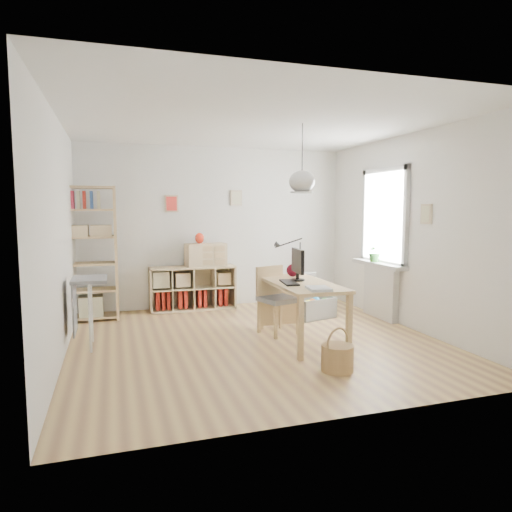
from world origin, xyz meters
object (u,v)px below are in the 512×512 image
object	(u,v)px
storage_chest	(310,303)
cube_shelf	(191,291)
tall_bookshelf	(89,248)
drawer_chest	(206,255)
chair	(276,295)
monitor	(298,263)
desk	(301,290)

from	to	relation	value
storage_chest	cube_shelf	bearing A→B (deg)	131.21
tall_bookshelf	drawer_chest	xyz separation A→B (m)	(1.81, 0.24, -0.18)
cube_shelf	chair	xyz separation A→B (m)	(0.85, -1.79, 0.21)
tall_bookshelf	drawer_chest	distance (m)	1.83
monitor	drawer_chest	world-z (taller)	monitor
desk	tall_bookshelf	distance (m)	3.27
storage_chest	desk	bearing A→B (deg)	-135.28
cube_shelf	chair	size ratio (longest dim) A/B	1.57
cube_shelf	storage_chest	xyz separation A→B (m)	(1.67, -1.10, -0.09)
tall_bookshelf	chair	bearing A→B (deg)	-32.03
storage_chest	drawer_chest	size ratio (longest dim) A/B	1.27
drawer_chest	monitor	bearing A→B (deg)	-75.36
chair	drawer_chest	size ratio (longest dim) A/B	1.36
cube_shelf	chair	distance (m)	1.99
cube_shelf	storage_chest	bearing A→B (deg)	-33.32
cube_shelf	monitor	size ratio (longest dim) A/B	2.98
cube_shelf	tall_bookshelf	distance (m)	1.77
tall_bookshelf	monitor	xyz separation A→B (m)	(2.60, -1.82, -0.11)
desk	chair	size ratio (longest dim) A/B	1.68
monitor	chair	bearing A→B (deg)	128.52
drawer_chest	desk	bearing A→B (deg)	-76.72
tall_bookshelf	storage_chest	bearing A→B (deg)	-14.18
desk	drawer_chest	xyz separation A→B (m)	(-0.78, 2.19, 0.25)
tall_bookshelf	monitor	size ratio (longest dim) A/B	4.25
desk	monitor	xyz separation A→B (m)	(0.01, 0.13, 0.32)
chair	tall_bookshelf	bearing A→B (deg)	130.52
tall_bookshelf	cube_shelf	bearing A→B (deg)	10.19
cube_shelf	monitor	world-z (taller)	monitor
tall_bookshelf	storage_chest	size ratio (longest dim) A/B	2.40
desk	tall_bookshelf	xyz separation A→B (m)	(-2.59, 1.95, 0.43)
cube_shelf	tall_bookshelf	bearing A→B (deg)	-169.81
desk	cube_shelf	bearing A→B (deg)	114.61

